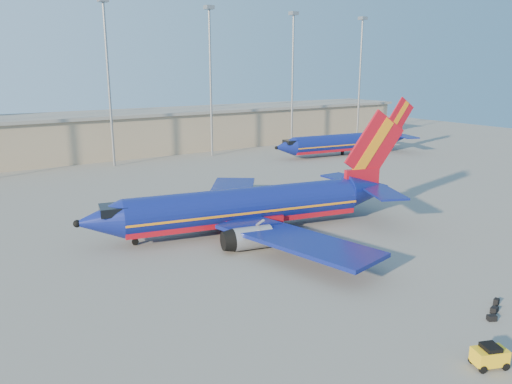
% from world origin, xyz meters
% --- Properties ---
extents(ground, '(220.00, 220.00, 0.00)m').
position_xyz_m(ground, '(0.00, 0.00, 0.00)').
color(ground, slate).
rests_on(ground, ground).
extents(terminal_building, '(122.00, 16.00, 8.50)m').
position_xyz_m(terminal_building, '(10.00, 58.00, 4.32)').
color(terminal_building, gray).
rests_on(terminal_building, ground).
extents(light_mast_row, '(101.60, 1.60, 28.65)m').
position_xyz_m(light_mast_row, '(5.00, 46.00, 17.55)').
color(light_mast_row, gray).
rests_on(light_mast_row, ground).
extents(aircraft_main, '(37.02, 35.26, 12.66)m').
position_xyz_m(aircraft_main, '(-3.84, 1.44, 2.70)').
color(aircraft_main, navy).
rests_on(aircraft_main, ground).
extents(aircraft_second, '(33.32, 12.91, 11.30)m').
position_xyz_m(aircraft_second, '(38.18, 31.79, 2.59)').
color(aircraft_second, navy).
rests_on(aircraft_second, ground).
extents(baggage_tug, '(2.29, 1.85, 1.43)m').
position_xyz_m(baggage_tug, '(-5.79, -27.84, 0.74)').
color(baggage_tug, gold).
rests_on(baggage_tug, ground).
extents(luggage_pile, '(3.15, 1.77, 0.50)m').
position_xyz_m(luggage_pile, '(0.71, -24.11, 0.21)').
color(luggage_pile, black).
rests_on(luggage_pile, ground).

